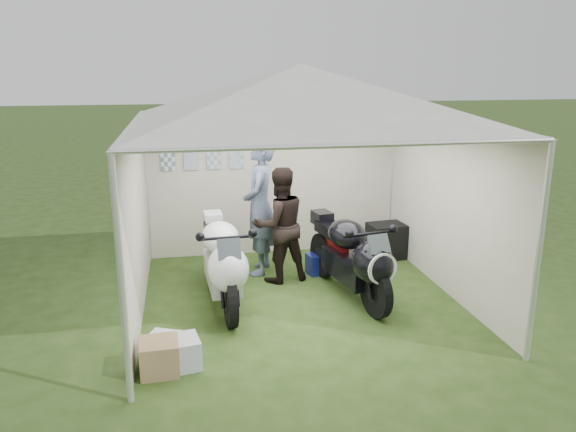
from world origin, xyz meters
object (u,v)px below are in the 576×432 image
motorcycle_white (222,260)px  paddock_stand (321,263)px  person_dark_jacket (280,225)px  crate_0 (176,353)px  canopy_tent (300,100)px  person_blue_jacket (260,206)px  equipment_box (386,241)px  crate_2 (165,345)px  crate_1 (160,357)px  motorcycle_black (352,256)px

motorcycle_white → paddock_stand: (1.50, 0.85, -0.45)m
person_dark_jacket → crate_0: bearing=43.4°
canopy_tent → person_blue_jacket: (-0.36, 1.07, -1.57)m
person_blue_jacket → equipment_box: 2.20m
person_dark_jacket → crate_2: (-1.57, -1.92, -0.70)m
paddock_stand → crate_1: bearing=-133.2°
person_blue_jacket → motorcycle_black: bearing=57.1°
paddock_stand → crate_2: (-2.21, -2.07, -0.03)m
paddock_stand → person_blue_jacket: 1.24m
crate_1 → crate_2: (0.04, 0.33, -0.05)m
canopy_tent → person_blue_jacket: canopy_tent is taller
person_blue_jacket → crate_0: bearing=-9.8°
equipment_box → crate_1: bearing=-140.0°
crate_0 → crate_2: crate_0 is taller
paddock_stand → person_dark_jacket: person_dark_jacket is taller
motorcycle_white → motorcycle_black: 1.68m
canopy_tent → crate_1: bearing=-138.2°
motorcycle_black → crate_1: bearing=-159.9°
motorcycle_black → person_blue_jacket: (-1.04, 1.18, 0.42)m
canopy_tent → motorcycle_white: 2.21m
person_dark_jacket → crate_2: 2.57m
crate_0 → crate_2: bearing=114.7°
paddock_stand → motorcycle_black: bearing=-79.4°
motorcycle_black → crate_2: 2.68m
canopy_tent → crate_2: size_ratio=17.19×
crate_0 → canopy_tent: bearing=43.4°
canopy_tent → equipment_box: (1.70, 1.33, -2.30)m
motorcycle_white → equipment_box: bearing=23.5°
person_dark_jacket → canopy_tent: bearing=88.2°
canopy_tent → person_dark_jacket: 1.89m
equipment_box → motorcycle_white: bearing=-153.5°
person_blue_jacket → crate_1: person_blue_jacket is taller
motorcycle_white → motorcycle_black: (1.68, -0.11, -0.01)m
paddock_stand → crate_1: 3.29m
canopy_tent → crate_2: 3.23m
canopy_tent → crate_2: canopy_tent is taller
canopy_tent → equipment_box: 3.15m
motorcycle_white → motorcycle_black: size_ratio=1.03×
person_dark_jacket → person_blue_jacket: (-0.22, 0.38, 0.19)m
motorcycle_black → crate_1: size_ratio=5.60×
crate_1 → motorcycle_black: bearing=30.7°
crate_0 → crate_2: (-0.12, 0.27, -0.03)m
crate_2 → crate_0: bearing=-65.3°
paddock_stand → crate_1: crate_1 is taller
paddock_stand → crate_2: bearing=-137.0°
motorcycle_black → person_dark_jacket: 1.17m
crate_0 → motorcycle_white: bearing=68.3°
paddock_stand → person_blue_jacket: bearing=165.1°
person_blue_jacket → crate_1: size_ratio=5.31×
paddock_stand → crate_2: paddock_stand is taller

